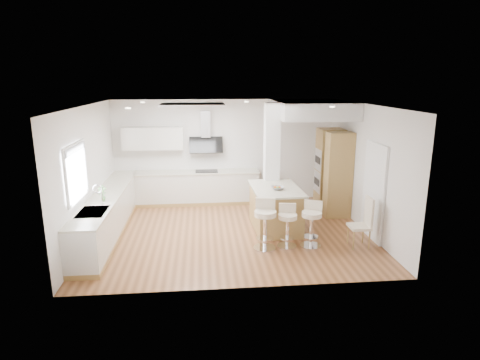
{
  "coord_description": "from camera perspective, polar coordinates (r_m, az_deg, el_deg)",
  "views": [
    {
      "loc": [
        -0.62,
        -8.41,
        3.33
      ],
      "look_at": [
        0.23,
        0.4,
        1.09
      ],
      "focal_mm": 30.0,
      "sensor_mm": 36.0,
      "label": 1
    }
  ],
  "objects": [
    {
      "name": "bar_stool_a",
      "position": [
        8.03,
        3.6,
        -5.92
      ],
      "size": [
        0.52,
        0.52,
        1.02
      ],
      "rotation": [
        0.0,
        0.0,
        -0.15
      ],
      "color": "white",
      "rests_on": "ground"
    },
    {
      "name": "ceiling",
      "position": [
        9.06,
        -1.24,
        -7.37
      ],
      "size": [
        6.0,
        5.0,
        0.02
      ],
      "primitive_type": "cube",
      "color": "silver",
      "rests_on": "ground"
    },
    {
      "name": "peninsula",
      "position": [
        9.15,
        5.05,
        -3.96
      ],
      "size": [
        1.1,
        1.61,
        1.04
      ],
      "rotation": [
        0.0,
        0.0,
        0.03
      ],
      "color": "#AE8A4A",
      "rests_on": "ground"
    },
    {
      "name": "bar_stool_c",
      "position": [
        8.27,
        10.15,
        -5.85
      ],
      "size": [
        0.56,
        0.56,
        0.94
      ],
      "rotation": [
        0.0,
        0.0,
        -0.42
      ],
      "color": "white",
      "rests_on": "ground"
    },
    {
      "name": "dining_chair",
      "position": [
        8.51,
        17.24,
        -5.5
      ],
      "size": [
        0.4,
        0.4,
        1.04
      ],
      "rotation": [
        0.0,
        0.0,
        -0.0
      ],
      "color": "beige",
      "rests_on": "ground"
    },
    {
      "name": "counter_back",
      "position": [
        10.96,
        -6.92,
        0.17
      ],
      "size": [
        3.62,
        0.63,
        2.5
      ],
      "color": "#AE8A4A",
      "rests_on": "ground"
    },
    {
      "name": "wall_right",
      "position": [
        9.35,
        17.37,
        1.63
      ],
      "size": [
        0.04,
        5.0,
        2.8
      ],
      "primitive_type": "cube",
      "color": "silver",
      "rests_on": "ground"
    },
    {
      "name": "pillar",
      "position": [
        9.7,
        4.5,
        2.67
      ],
      "size": [
        0.35,
        0.35,
        2.8
      ],
      "color": "white",
      "rests_on": "ground"
    },
    {
      "name": "wall_back",
      "position": [
        11.09,
        -2.26,
        4.16
      ],
      "size": [
        6.0,
        0.04,
        2.8
      ],
      "primitive_type": "cube",
      "color": "silver",
      "rests_on": "ground"
    },
    {
      "name": "counter_left",
      "position": [
        9.34,
        -18.18,
        -4.45
      ],
      "size": [
        0.63,
        4.5,
        1.35
      ],
      "color": "#AE8A4A",
      "rests_on": "ground"
    },
    {
      "name": "wall_left",
      "position": [
        8.95,
        -20.82,
        0.8
      ],
      "size": [
        0.04,
        5.0,
        2.8
      ],
      "primitive_type": "cube",
      "color": "silver",
      "rests_on": "ground"
    },
    {
      "name": "window_left",
      "position": [
        8.03,
        -22.32,
        1.36
      ],
      "size": [
        0.06,
        1.28,
        1.07
      ],
      "color": "white",
      "rests_on": "ground"
    },
    {
      "name": "skylight",
      "position": [
        9.03,
        -6.72,
        10.55
      ],
      "size": [
        4.1,
        2.1,
        0.06
      ],
      "color": "white",
      "rests_on": "ground"
    },
    {
      "name": "bar_stool_b",
      "position": [
        8.19,
        6.76,
        -6.15
      ],
      "size": [
        0.45,
        0.45,
        0.88
      ],
      "rotation": [
        0.0,
        0.0,
        -0.14
      ],
      "color": "white",
      "rests_on": "ground"
    },
    {
      "name": "doorway_right",
      "position": [
        8.9,
        18.5,
        -1.73
      ],
      "size": [
        0.05,
        1.0,
        2.1
      ],
      "color": "#423B33",
      "rests_on": "ground"
    },
    {
      "name": "soffit",
      "position": [
        10.2,
        10.09,
        9.88
      ],
      "size": [
        1.78,
        2.2,
        0.4
      ],
      "color": "silver",
      "rests_on": "ground"
    },
    {
      "name": "ground",
      "position": [
        9.06,
        -1.24,
        -7.37
      ],
      "size": [
        6.0,
        6.0,
        0.0
      ],
      "primitive_type": "plane",
      "color": "#955D37",
      "rests_on": "ground"
    },
    {
      "name": "oven_column",
      "position": [
        10.44,
        13.03,
        1.2
      ],
      "size": [
        0.63,
        1.21,
        2.1
      ],
      "color": "#AE8A4A",
      "rests_on": "ground"
    }
  ]
}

